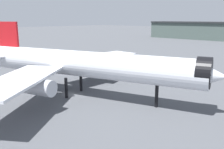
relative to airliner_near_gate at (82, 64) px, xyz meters
name	(u,v)px	position (x,y,z in m)	size (l,w,h in m)	color
ground	(72,95)	(-2.13, -1.53, -7.55)	(900.00, 900.00, 0.00)	#4C4F54
airliner_near_gate	(82,64)	(0.00, 0.00, 0.00)	(61.05, 54.38, 17.14)	silver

